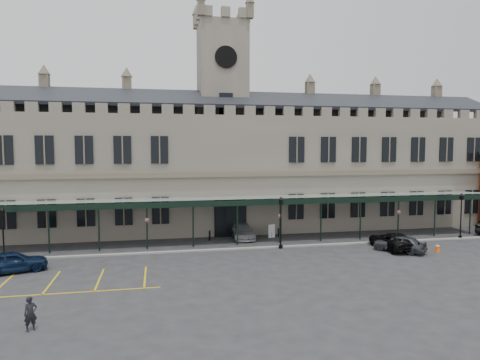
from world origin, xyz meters
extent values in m
plane|color=#29292B|center=(0.00, 0.00, 0.00)|extent=(140.00, 140.00, 0.00)
cube|color=#6C655A|center=(0.00, 16.00, 6.00)|extent=(60.00, 10.00, 12.00)
cube|color=brown|center=(0.00, 10.82, 6.20)|extent=(60.00, 0.35, 0.50)
cube|color=black|center=(0.00, 13.50, 13.80)|extent=(60.00, 4.77, 2.20)
cube|color=black|center=(0.00, 18.50, 13.80)|extent=(60.00, 4.77, 2.20)
cube|color=black|center=(0.00, 10.90, 1.90)|extent=(3.20, 0.18, 3.80)
cube|color=#6C655A|center=(0.00, 16.00, 11.00)|extent=(5.00, 5.00, 22.00)
cylinder|color=silver|center=(0.00, 13.44, 18.00)|extent=(2.20, 0.12, 2.20)
cylinder|color=black|center=(0.00, 13.37, 18.00)|extent=(2.30, 0.04, 2.30)
cube|color=black|center=(0.00, 13.44, 13.00)|extent=(1.40, 0.12, 2.80)
cube|color=#8C9E93|center=(0.00, 9.00, 4.10)|extent=(50.00, 4.00, 0.40)
cube|color=black|center=(0.00, 7.00, 3.85)|extent=(50.00, 0.18, 0.50)
cube|color=gray|center=(0.00, 5.50, 0.06)|extent=(60.00, 0.40, 0.12)
cylinder|color=#332314|center=(-22.00, 25.00, 6.00)|extent=(0.70, 0.70, 12.00)
sphere|color=black|center=(-22.00, 25.00, 13.00)|extent=(6.00, 6.00, 6.00)
cylinder|color=#332314|center=(8.00, 25.00, 6.00)|extent=(0.70, 0.70, 12.00)
sphere|color=black|center=(8.00, 25.00, 13.00)|extent=(6.00, 6.00, 6.00)
cylinder|color=#332314|center=(24.00, 25.00, 6.00)|extent=(0.70, 0.70, 12.00)
sphere|color=black|center=(24.00, 25.00, 13.00)|extent=(6.00, 6.00, 6.00)
cylinder|color=black|center=(-18.89, 5.35, 0.14)|extent=(0.33, 0.33, 0.28)
cylinder|color=black|center=(-18.89, 5.35, 1.84)|extent=(0.11, 0.11, 3.68)
cube|color=black|center=(-18.89, 5.35, 3.82)|extent=(0.26, 0.26, 0.37)
cone|color=black|center=(-18.89, 5.35, 4.14)|extent=(0.40, 0.40, 0.28)
cylinder|color=black|center=(3.47, 5.17, 0.15)|extent=(0.36, 0.36, 0.30)
cylinder|color=black|center=(3.47, 5.17, 1.98)|extent=(0.12, 0.12, 3.95)
cube|color=black|center=(3.47, 5.17, 4.10)|extent=(0.28, 0.28, 0.40)
cone|color=black|center=(3.47, 5.17, 4.45)|extent=(0.43, 0.43, 0.30)
cylinder|color=black|center=(21.64, 5.57, 0.14)|extent=(0.35, 0.35, 0.29)
cylinder|color=black|center=(21.64, 5.57, 1.92)|extent=(0.12, 0.12, 3.85)
cube|color=black|center=(21.64, 5.57, 3.99)|extent=(0.27, 0.27, 0.38)
cone|color=black|center=(21.64, 5.57, 4.33)|extent=(0.42, 0.42, 0.29)
cube|color=#E64B07|center=(16.21, 1.48, 0.02)|extent=(0.41, 0.41, 0.04)
cone|color=#E64B07|center=(16.21, 1.48, 0.38)|extent=(0.47, 0.47, 0.75)
cylinder|color=silver|center=(16.21, 1.48, 0.48)|extent=(0.31, 0.31, 0.11)
cylinder|color=black|center=(3.85, 9.55, 0.27)|extent=(0.07, 0.07, 0.55)
cube|color=silver|center=(3.85, 9.55, 0.66)|extent=(0.74, 0.31, 1.31)
cylinder|color=black|center=(-2.26, 9.44, 0.48)|extent=(0.17, 0.17, 0.96)
cylinder|color=black|center=(4.64, 9.81, 0.43)|extent=(0.15, 0.15, 0.85)
imported|color=#0C1A35|center=(-17.22, 1.86, 0.78)|extent=(4.93, 3.29, 1.56)
imported|color=#96999D|center=(1.00, 10.00, 0.71)|extent=(2.08, 4.92, 1.42)
imported|color=black|center=(13.00, 3.12, 0.72)|extent=(2.50, 5.20, 1.43)
imported|color=#36383E|center=(13.00, 2.04, 0.72)|extent=(4.07, 4.32, 1.44)
imported|color=black|center=(-13.20, -8.72, 0.84)|extent=(0.74, 0.66, 1.69)
camera|label=1|loc=(-7.14, -30.33, 8.88)|focal=32.00mm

